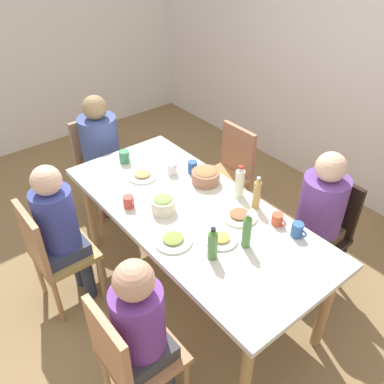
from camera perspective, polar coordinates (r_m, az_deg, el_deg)
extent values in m
plane|color=olive|center=(3.27, 0.00, -13.30)|extent=(7.21, 7.21, 0.00)
cube|color=silver|center=(3.97, 24.91, 15.47)|extent=(6.25, 0.12, 2.60)
cube|color=white|center=(5.06, -23.74, 19.64)|extent=(0.12, 4.25, 2.60)
cube|color=beige|center=(2.74, 0.00, -2.88)|extent=(2.03, 0.91, 0.04)
cylinder|color=#A78455|center=(3.47, -14.16, -2.73)|extent=(0.07, 0.07, 0.74)
cylinder|color=#A9854C|center=(2.44, 7.64, -24.17)|extent=(0.07, 0.07, 0.74)
cylinder|color=tan|center=(3.74, -4.54, 1.43)|extent=(0.07, 0.07, 0.74)
cylinder|color=#AC7C50|center=(2.80, 18.29, -15.31)|extent=(0.07, 0.07, 0.74)
cube|color=black|center=(3.14, 16.88, -6.40)|extent=(0.40, 0.40, 0.04)
cylinder|color=black|center=(3.35, 20.29, -9.42)|extent=(0.04, 0.04, 0.43)
cylinder|color=black|center=(3.46, 15.72, -6.51)|extent=(0.04, 0.04, 0.43)
cylinder|color=black|center=(3.13, 16.75, -12.42)|extent=(0.04, 0.04, 0.43)
cylinder|color=black|center=(3.25, 11.99, -9.16)|extent=(0.04, 0.04, 0.43)
cube|color=black|center=(3.12, 19.59, -1.71)|extent=(0.38, 0.04, 0.45)
cylinder|color=brown|center=(3.19, 16.26, -10.79)|extent=(0.09, 0.09, 0.45)
cylinder|color=brown|center=(3.25, 14.04, -9.29)|extent=(0.09, 0.09, 0.45)
cube|color=brown|center=(3.10, 17.07, -5.57)|extent=(0.30, 0.30, 0.10)
cylinder|color=#694096|center=(2.94, 17.95, -1.69)|extent=(0.32, 0.32, 0.43)
sphere|color=beige|center=(2.77, 19.09, 3.35)|extent=(0.20, 0.20, 0.20)
cube|color=#B3774E|center=(2.41, -6.96, -21.96)|extent=(0.40, 0.40, 0.04)
cylinder|color=#A3824B|center=(2.65, -12.13, -23.77)|extent=(0.04, 0.04, 0.43)
cylinder|color=tan|center=(2.73, -5.49, -20.28)|extent=(0.04, 0.04, 0.43)
cylinder|color=#A77D54|center=(2.58, -0.79, -25.26)|extent=(0.04, 0.04, 0.43)
cube|color=#B67A52|center=(2.18, -11.67, -20.91)|extent=(0.38, 0.04, 0.45)
cylinder|color=#3A4348|center=(2.66, -5.67, -22.19)|extent=(0.09, 0.09, 0.45)
cylinder|color=#364248|center=(2.58, -3.49, -24.61)|extent=(0.09, 0.09, 0.45)
cube|color=#38393D|center=(2.36, -7.07, -21.18)|extent=(0.30, 0.30, 0.10)
cylinder|color=#6D3696|center=(2.16, -7.58, -17.51)|extent=(0.27, 0.27, 0.40)
sphere|color=tan|center=(1.93, -8.26, -12.28)|extent=(0.20, 0.20, 0.20)
cube|color=#AC7F4A|center=(3.64, 4.27, 1.77)|extent=(0.40, 0.40, 0.04)
cylinder|color=#A9874C|center=(3.77, 7.77, -1.30)|extent=(0.04, 0.04, 0.43)
cylinder|color=#A37B57|center=(3.96, 4.30, 1.01)|extent=(0.04, 0.04, 0.43)
cylinder|color=tan|center=(3.58, 3.93, -3.36)|extent=(0.04, 0.04, 0.43)
cylinder|color=tan|center=(3.78, 0.48, -0.83)|extent=(0.04, 0.04, 0.43)
cube|color=#B4785B|center=(3.62, 6.55, 5.84)|extent=(0.38, 0.04, 0.45)
cube|color=#A58648|center=(3.03, -17.56, -8.33)|extent=(0.40, 0.40, 0.04)
cylinder|color=tan|center=(3.28, -20.80, -10.65)|extent=(0.04, 0.04, 0.43)
cylinder|color=#AB7B4C|center=(3.05, -18.42, -14.47)|extent=(0.04, 0.04, 0.43)
cylinder|color=#AD7749|center=(3.34, -15.43, -8.30)|extent=(0.04, 0.04, 0.43)
cylinder|color=tan|center=(3.11, -12.65, -11.82)|extent=(0.04, 0.04, 0.43)
cube|color=tan|center=(2.85, -21.67, -6.33)|extent=(0.38, 0.04, 0.45)
cylinder|color=#293043|center=(3.26, -15.87, -9.56)|extent=(0.09, 0.09, 0.45)
cylinder|color=#2B344A|center=(3.15, -14.59, -11.24)|extent=(0.09, 0.09, 0.45)
cube|color=#323A53|center=(2.99, -17.77, -7.50)|extent=(0.30, 0.30, 0.10)
cylinder|color=#374299|center=(2.83, -18.73, -3.55)|extent=(0.27, 0.27, 0.43)
sphere|color=beige|center=(2.65, -19.96, 1.55)|extent=(0.20, 0.20, 0.20)
cube|color=#A78247|center=(3.85, -12.35, 3.05)|extent=(0.40, 0.40, 0.04)
cylinder|color=#AE784A|center=(4.16, -11.04, 2.23)|extent=(0.04, 0.04, 0.43)
cylinder|color=#AD7B4D|center=(4.05, -15.20, 0.53)|extent=(0.04, 0.04, 0.43)
cylinder|color=#AA7B49|center=(3.91, -8.58, 0.10)|extent=(0.04, 0.04, 0.43)
cylinder|color=#B17857|center=(3.79, -12.94, -1.78)|extent=(0.04, 0.04, 0.43)
cube|color=#A57A5A|center=(3.88, -14.07, 7.07)|extent=(0.04, 0.38, 0.45)
cylinder|color=#555041|center=(3.92, -10.25, 0.20)|extent=(0.09, 0.09, 0.45)
cylinder|color=brown|center=(3.87, -12.28, -0.66)|extent=(0.09, 0.09, 0.45)
cube|color=brown|center=(3.82, -12.47, 3.80)|extent=(0.30, 0.30, 0.10)
cylinder|color=#41549A|center=(3.69, -12.98, 7.24)|extent=(0.34, 0.34, 0.42)
sphere|color=#A08357|center=(3.56, -13.64, 11.55)|extent=(0.21, 0.21, 0.21)
cylinder|color=silver|center=(2.49, -2.68, -6.89)|extent=(0.24, 0.24, 0.01)
ellipsoid|color=#809B45|center=(2.48, -2.69, -6.55)|extent=(0.13, 0.13, 0.02)
cylinder|color=beige|center=(2.69, 6.74, -3.40)|extent=(0.24, 0.24, 0.01)
ellipsoid|color=#A16342|center=(2.67, 6.77, -3.07)|extent=(0.13, 0.13, 0.02)
cylinder|color=silver|center=(3.08, -7.00, 2.26)|extent=(0.23, 0.23, 0.01)
ellipsoid|color=tan|center=(3.07, -7.03, 2.57)|extent=(0.12, 0.12, 0.02)
cylinder|color=white|center=(2.50, 4.15, -6.76)|extent=(0.20, 0.20, 0.01)
ellipsoid|color=tan|center=(2.49, 4.17, -6.43)|extent=(0.11, 0.11, 0.02)
cylinder|color=#97654B|center=(2.98, 1.95, 2.15)|extent=(0.21, 0.21, 0.09)
ellipsoid|color=#AC7748|center=(2.95, 1.96, 2.90)|extent=(0.17, 0.17, 0.04)
cylinder|color=beige|center=(2.70, -4.10, -1.88)|extent=(0.16, 0.16, 0.10)
ellipsoid|color=#85AB58|center=(2.67, -4.14, -1.07)|extent=(0.13, 0.13, 0.04)
cylinder|color=#CD4940|center=(2.77, -8.97, -1.37)|extent=(0.07, 0.07, 0.09)
torus|color=#C14839|center=(2.73, -8.44, -1.86)|extent=(0.05, 0.01, 0.05)
cylinder|color=#315C9C|center=(2.58, 14.67, -5.20)|extent=(0.07, 0.07, 0.10)
torus|color=#2B4F9F|center=(2.56, 15.50, -5.73)|extent=(0.05, 0.01, 0.05)
cylinder|color=#CD5535|center=(2.65, 11.99, -3.79)|extent=(0.07, 0.07, 0.08)
torus|color=#C94D3A|center=(2.63, 12.77, -4.30)|extent=(0.05, 0.01, 0.05)
cylinder|color=#3F865B|center=(3.26, -9.55, 4.95)|extent=(0.08, 0.08, 0.10)
torus|color=#4B8869|center=(3.22, -9.06, 4.58)|extent=(0.05, 0.01, 0.05)
cylinder|color=#2E589E|center=(3.08, 0.08, 3.54)|extent=(0.07, 0.07, 0.10)
torus|color=#365596|center=(3.05, 0.64, 3.16)|extent=(0.05, 0.01, 0.05)
cylinder|color=white|center=(3.08, -2.86, 3.37)|extent=(0.08, 0.08, 0.09)
torus|color=white|center=(3.05, -2.30, 2.98)|extent=(0.05, 0.01, 0.05)
cylinder|color=#4B823F|center=(2.42, 7.76, -5.72)|extent=(0.05, 0.05, 0.21)
cone|color=#48822E|center=(2.34, 7.99, -3.53)|extent=(0.05, 0.05, 0.03)
cylinder|color=white|center=(2.33, 8.03, -3.15)|extent=(0.03, 0.03, 0.01)
cylinder|color=#4D813D|center=(2.33, 2.94, -7.61)|extent=(0.06, 0.06, 0.18)
cone|color=#468231|center=(2.26, 3.02, -5.66)|extent=(0.05, 0.05, 0.03)
cylinder|color=black|center=(2.25, 3.04, -5.28)|extent=(0.03, 0.03, 0.01)
cylinder|color=silver|center=(2.82, 6.76, 1.17)|extent=(0.07, 0.07, 0.21)
cone|color=silver|center=(2.76, 6.93, 3.18)|extent=(0.06, 0.06, 0.03)
cylinder|color=red|center=(2.74, 6.96, 3.53)|extent=(0.03, 0.03, 0.01)
cylinder|color=tan|center=(2.73, 9.15, -0.44)|extent=(0.05, 0.05, 0.20)
cone|color=tan|center=(2.66, 9.39, 1.58)|extent=(0.05, 0.05, 0.03)
cylinder|color=white|center=(2.65, 9.43, 1.94)|extent=(0.03, 0.03, 0.01)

